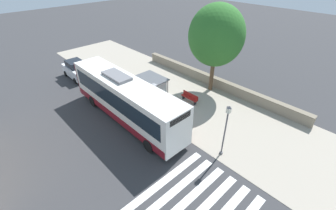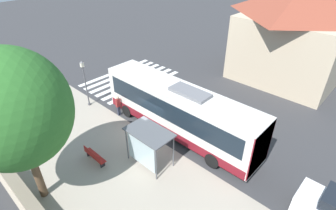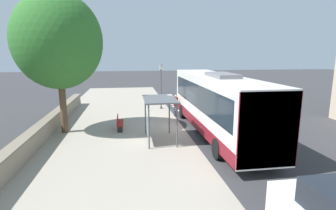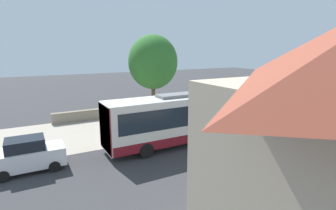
% 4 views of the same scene
% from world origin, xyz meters
% --- Properties ---
extents(ground_plane, '(120.00, 120.00, 0.00)m').
position_xyz_m(ground_plane, '(0.00, 0.00, 0.00)').
color(ground_plane, '#353538').
rests_on(ground_plane, ground).
extents(sidewalk_plaza, '(9.00, 44.00, 0.02)m').
position_xyz_m(sidewalk_plaza, '(-4.50, 0.00, 0.01)').
color(sidewalk_plaza, '#9E9384').
rests_on(sidewalk_plaza, ground).
extents(stone_wall, '(0.60, 20.00, 1.04)m').
position_xyz_m(stone_wall, '(-8.55, 0.00, 0.53)').
color(stone_wall, gray).
rests_on(stone_wall, ground).
extents(bus, '(2.62, 12.40, 3.84)m').
position_xyz_m(bus, '(1.67, -1.48, 1.98)').
color(bus, silver).
rests_on(bus, ground).
extents(bus_shelter, '(1.78, 2.88, 2.46)m').
position_xyz_m(bus_shelter, '(-2.02, -2.22, 2.06)').
color(bus_shelter, '#515459').
rests_on(bus_shelter, ground).
extents(pedestrian, '(0.34, 0.23, 1.75)m').
position_xyz_m(pedestrian, '(0.11, 3.48, 1.03)').
color(pedestrian, '#2D3347').
rests_on(pedestrian, ground).
extents(bench, '(0.40, 1.86, 0.88)m').
position_xyz_m(bench, '(-4.24, 0.40, 0.48)').
color(bench, maroon).
rests_on(bench, ground).
extents(street_lamp_near, '(0.28, 0.28, 4.05)m').
position_xyz_m(street_lamp_near, '(-0.69, 6.59, 2.41)').
color(street_lamp_near, '#4C4C51').
rests_on(street_lamp_near, ground).
extents(shade_tree, '(5.21, 5.21, 8.52)m').
position_xyz_m(shade_tree, '(-7.64, 0.27, 5.64)').
color(shade_tree, brown).
rests_on(shade_tree, ground).
extents(parked_car_behind_bus, '(1.97, 3.95, 1.99)m').
position_xyz_m(parked_car_behind_bus, '(1.20, -12.10, 0.96)').
color(parked_car_behind_bus, silver).
rests_on(parked_car_behind_bus, ground).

